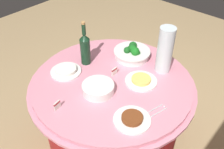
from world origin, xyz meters
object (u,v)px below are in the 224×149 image
object	(u,v)px
plate_stack	(98,88)
label_placard_mid	(57,105)
decorative_fruit_vase	(165,51)
food_plate_noodles	(141,80)
food_plate_stir_fry	(132,119)
broccoli_bowl	(132,53)
wine_bottle	(85,48)
serving_tongs	(155,111)
food_plate_rice	(66,71)
label_placard_front	(114,71)

from	to	relation	value
plate_stack	label_placard_mid	world-z (taller)	plate_stack
decorative_fruit_vase	label_placard_mid	size ratio (longest dim) A/B	6.18
food_plate_noodles	food_plate_stir_fry	size ratio (longest dim) A/B	1.00
plate_stack	food_plate_noodles	world-z (taller)	plate_stack
plate_stack	decorative_fruit_vase	size ratio (longest dim) A/B	0.62
broccoli_bowl	wine_bottle	world-z (taller)	wine_bottle
food_plate_noodles	label_placard_mid	distance (m)	0.59
decorative_fruit_vase	label_placard_mid	distance (m)	0.80
plate_stack	wine_bottle	distance (m)	0.36
serving_tongs	food_plate_rice	xyz separation A→B (m)	(0.10, -0.70, 0.01)
decorative_fruit_vase	food_plate_rice	size ratio (longest dim) A/B	1.55
serving_tongs	food_plate_stir_fry	world-z (taller)	food_plate_stir_fry
food_plate_stir_fry	label_placard_mid	bearing A→B (deg)	-60.34
plate_stack	decorative_fruit_vase	distance (m)	0.53
wine_bottle	decorative_fruit_vase	world-z (taller)	decorative_fruit_vase
broccoli_bowl	food_plate_noodles	bearing A→B (deg)	50.32
food_plate_stir_fry	label_placard_mid	world-z (taller)	label_placard_mid
serving_tongs	label_placard_mid	bearing A→B (deg)	-51.02
wine_bottle	food_plate_stir_fry	world-z (taller)	wine_bottle
food_plate_rice	food_plate_noodles	bearing A→B (deg)	120.30
decorative_fruit_vase	label_placard_mid	bearing A→B (deg)	-19.22
broccoli_bowl	serving_tongs	size ratio (longest dim) A/B	1.68
food_plate_stir_fry	decorative_fruit_vase	bearing A→B (deg)	-165.64
broccoli_bowl	label_placard_front	xyz separation A→B (m)	(0.25, 0.04, -0.01)
broccoli_bowl	label_placard_front	size ratio (longest dim) A/B	5.09
plate_stack	serving_tongs	distance (m)	0.39
broccoli_bowl	food_plate_rice	distance (m)	0.52
wine_bottle	serving_tongs	world-z (taller)	wine_bottle
decorative_fruit_vase	food_plate_noodles	size ratio (longest dim) A/B	1.55
broccoli_bowl	decorative_fruit_vase	size ratio (longest dim) A/B	0.82
broccoli_bowl	serving_tongs	world-z (taller)	broccoli_bowl
decorative_fruit_vase	label_placard_front	size ratio (longest dim) A/B	6.18
food_plate_stir_fry	label_placard_front	size ratio (longest dim) A/B	4.00
broccoli_bowl	food_plate_rice	size ratio (longest dim) A/B	1.27
food_plate_noodles	wine_bottle	bearing A→B (deg)	-78.10
food_plate_stir_fry	label_placard_mid	size ratio (longest dim) A/B	4.00
serving_tongs	food_plate_noodles	distance (m)	0.29
serving_tongs	food_plate_stir_fry	size ratio (longest dim) A/B	0.76
food_plate_stir_fry	plate_stack	bearing A→B (deg)	-98.40
wine_bottle	food_plate_stir_fry	bearing A→B (deg)	70.14
broccoli_bowl	food_plate_noodles	world-z (taller)	broccoli_bowl
plate_stack	food_plate_rice	distance (m)	0.32
serving_tongs	food_plate_stir_fry	bearing A→B (deg)	-23.41
wine_bottle	label_placard_front	world-z (taller)	wine_bottle
decorative_fruit_vase	food_plate_stir_fry	xyz separation A→B (m)	(0.52, 0.13, -0.15)
decorative_fruit_vase	label_placard_front	xyz separation A→B (m)	(0.27, -0.22, -0.13)
plate_stack	serving_tongs	bearing A→B (deg)	104.67
broccoli_bowl	food_plate_stir_fry	size ratio (longest dim) A/B	1.27
broccoli_bowl	wine_bottle	distance (m)	0.36
broccoli_bowl	food_plate_rice	bearing A→B (deg)	-27.40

